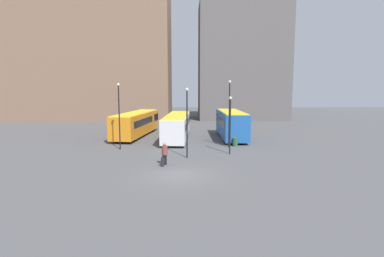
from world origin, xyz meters
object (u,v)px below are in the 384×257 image
object	(u,v)px
bus_0	(137,123)
lamp_post_0	(119,111)
trash_bin	(235,142)
lamp_post_3	(229,109)
traveler	(165,152)
suitcase	(162,162)
lamp_post_1	(187,117)
bus_2	(231,123)
lamp_post_2	(230,120)
bus_1	(177,125)

from	to	relation	value
bus_0	lamp_post_0	world-z (taller)	lamp_post_0
bus_0	trash_bin	distance (m)	13.45
lamp_post_0	lamp_post_3	size ratio (longest dim) A/B	0.96
traveler	lamp_post_0	bearing A→B (deg)	24.32
suitcase	trash_bin	distance (m)	10.49
lamp_post_1	bus_2	bearing A→B (deg)	63.51
lamp_post_2	lamp_post_3	size ratio (longest dim) A/B	0.77
traveler	trash_bin	size ratio (longest dim) A/B	2.02
lamp_post_0	traveler	bearing A→B (deg)	-51.87
bus_2	lamp_post_0	world-z (taller)	lamp_post_0
suitcase	traveler	bearing A→B (deg)	-28.94
lamp_post_3	trash_bin	size ratio (longest dim) A/B	7.79
lamp_post_3	trash_bin	xyz separation A→B (m)	(0.73, 0.59, -3.40)
bus_0	bus_1	bearing A→B (deg)	-106.46
bus_1	lamp_post_1	distance (m)	10.43
bus_0	lamp_post_0	size ratio (longest dim) A/B	2.01
lamp_post_0	lamp_post_3	xyz separation A→B (m)	(10.62, 0.90, 0.15)
bus_0	lamp_post_2	world-z (taller)	lamp_post_2
trash_bin	traveler	bearing A→B (deg)	-131.21
bus_2	lamp_post_1	xyz separation A→B (m)	(-5.21, -10.46, 1.70)
lamp_post_3	bus_0	bearing A→B (deg)	142.85
bus_1	lamp_post_1	xyz separation A→B (m)	(1.19, -10.19, 1.88)
lamp_post_0	bus_1	bearing A→B (deg)	51.23
traveler	suitcase	xyz separation A→B (m)	(-0.13, -0.50, -0.68)
bus_2	lamp_post_0	distance (m)	13.66
traveler	lamp_post_2	world-z (taller)	lamp_post_2
bus_0	lamp_post_0	xyz separation A→B (m)	(-0.15, -8.83, 2.07)
lamp_post_3	lamp_post_0	bearing A→B (deg)	-175.16
bus_0	bus_2	world-z (taller)	bus_2
suitcase	lamp_post_2	xyz separation A→B (m)	(5.67, 4.39, 2.71)
lamp_post_1	trash_bin	world-z (taller)	lamp_post_1
lamp_post_0	lamp_post_2	bearing A→B (deg)	-11.86
bus_1	lamp_post_2	bearing A→B (deg)	-147.48
bus_1	bus_0	bearing A→B (deg)	68.62
lamp_post_1	lamp_post_3	world-z (taller)	lamp_post_3
suitcase	lamp_post_1	bearing A→B (deg)	-46.14
trash_bin	bus_1	bearing A→B (deg)	140.21
bus_1	lamp_post_0	world-z (taller)	lamp_post_0
traveler	suitcase	distance (m)	0.86
traveler	lamp_post_0	xyz separation A→B (m)	(-4.75, 6.05, 2.66)
bus_2	trash_bin	size ratio (longest dim) A/B	11.85
bus_1	bus_2	bearing A→B (deg)	-85.00
traveler	bus_0	bearing A→B (deg)	3.36
bus_1	bus_2	size ratio (longest dim) A/B	1.24
suitcase	lamp_post_1	xyz separation A→B (m)	(1.84, 2.91, 3.10)
suitcase	lamp_post_1	world-z (taller)	lamp_post_1
suitcase	lamp_post_0	bearing A→B (deg)	21.36
bus_1	lamp_post_1	world-z (taller)	lamp_post_1
traveler	lamp_post_0	distance (m)	8.14
bus_2	lamp_post_1	bearing A→B (deg)	153.46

